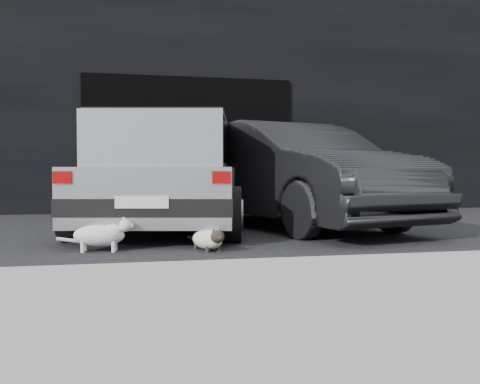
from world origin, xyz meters
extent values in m
plane|color=black|center=(0.00, 0.00, 0.00)|extent=(80.00, 80.00, 0.00)
cube|color=black|center=(1.00, 6.00, 2.50)|extent=(34.00, 4.00, 5.00)
cube|color=black|center=(1.00, 3.99, 1.30)|extent=(4.00, 0.10, 2.60)
cube|color=gray|center=(1.00, -2.60, 0.06)|extent=(18.00, 0.25, 0.12)
cube|color=gray|center=(1.00, -3.80, 0.06)|extent=(18.00, 2.20, 0.11)
cube|color=#ACAEB1|center=(0.37, 0.96, 0.50)|extent=(2.58, 4.25, 0.63)
cube|color=#ACAEB1|center=(0.32, 0.76, 1.13)|extent=(2.09, 2.91, 0.63)
cube|color=black|center=(0.32, 0.76, 1.13)|extent=(2.08, 2.82, 0.51)
cube|color=black|center=(-0.05, -0.90, 0.41)|extent=(1.78, 0.55, 0.18)
cube|color=black|center=(0.78, 2.83, 0.41)|extent=(1.78, 0.55, 0.18)
cube|color=silver|center=(-0.06, -0.99, 0.47)|extent=(0.52, 0.13, 0.12)
cube|color=#8C0707|center=(-0.83, -0.81, 0.71)|extent=(0.19, 0.07, 0.12)
cube|color=#8C0707|center=(0.70, -1.15, 0.71)|extent=(0.19, 0.07, 0.12)
cube|color=black|center=(0.32, 0.76, 1.46)|extent=(2.03, 2.66, 0.03)
cylinder|color=black|center=(-0.78, -0.24, 0.30)|extent=(0.35, 0.64, 0.61)
cylinder|color=slate|center=(-0.90, -0.21, 0.30)|extent=(0.09, 0.33, 0.34)
cylinder|color=black|center=(0.90, -0.61, 0.30)|extent=(0.35, 0.64, 0.61)
cylinder|color=slate|center=(1.02, -0.64, 0.30)|extent=(0.09, 0.33, 0.34)
cylinder|color=black|center=(-0.18, 2.49, 0.30)|extent=(0.35, 0.64, 0.61)
cylinder|color=slate|center=(-0.30, 2.51, 0.30)|extent=(0.09, 0.33, 0.34)
cylinder|color=black|center=(1.51, 2.11, 0.30)|extent=(0.35, 0.64, 0.61)
cylinder|color=slate|center=(1.63, 2.09, 0.30)|extent=(0.09, 0.33, 0.34)
imported|color=black|center=(2.08, 0.85, 0.74)|extent=(2.62, 4.71, 1.47)
ellipsoid|color=beige|center=(0.56, -1.15, 0.10)|extent=(0.35, 0.52, 0.18)
ellipsoid|color=beige|center=(0.59, -1.27, 0.12)|extent=(0.25, 0.25, 0.17)
ellipsoid|color=black|center=(0.62, -1.39, 0.16)|extent=(0.16, 0.15, 0.12)
sphere|color=black|center=(0.63, -1.44, 0.15)|extent=(0.05, 0.05, 0.05)
cone|color=black|center=(0.65, -1.37, 0.21)|extent=(0.06, 0.07, 0.06)
cone|color=black|center=(0.58, -1.38, 0.21)|extent=(0.06, 0.07, 0.06)
cylinder|color=black|center=(0.65, -1.27, 0.03)|extent=(0.04, 0.04, 0.06)
cylinder|color=black|center=(0.53, -1.30, 0.03)|extent=(0.04, 0.04, 0.06)
cylinder|color=black|center=(0.58, -1.00, 0.03)|extent=(0.04, 0.04, 0.06)
cylinder|color=black|center=(0.46, -1.03, 0.03)|extent=(0.04, 0.04, 0.06)
cylinder|color=black|center=(0.49, -0.90, 0.07)|extent=(0.18, 0.23, 0.08)
ellipsoid|color=silver|center=(-0.47, -1.02, 0.15)|extent=(0.51, 0.30, 0.21)
ellipsoid|color=silver|center=(-0.35, -1.04, 0.18)|extent=(0.24, 0.24, 0.18)
ellipsoid|color=silver|center=(-0.22, -1.06, 0.25)|extent=(0.14, 0.15, 0.12)
sphere|color=silver|center=(-0.17, -1.06, 0.24)|extent=(0.06, 0.06, 0.06)
cone|color=silver|center=(-0.23, -1.02, 0.31)|extent=(0.06, 0.05, 0.06)
cone|color=silver|center=(-0.24, -1.09, 0.31)|extent=(0.06, 0.05, 0.06)
cylinder|color=silver|center=(-0.32, -0.98, 0.06)|extent=(0.04, 0.04, 0.12)
cylinder|color=silver|center=(-0.34, -1.10, 0.06)|extent=(0.04, 0.04, 0.12)
cylinder|color=silver|center=(-0.61, -0.95, 0.06)|extent=(0.04, 0.04, 0.12)
cylinder|color=silver|center=(-0.62, -1.07, 0.06)|extent=(0.04, 0.04, 0.12)
cylinder|color=silver|center=(-0.73, -0.99, 0.11)|extent=(0.27, 0.09, 0.08)
ellipsoid|color=gray|center=(-0.56, -1.03, 0.18)|extent=(0.19, 0.15, 0.09)
camera|label=1|loc=(-0.23, -6.30, 0.75)|focal=40.00mm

